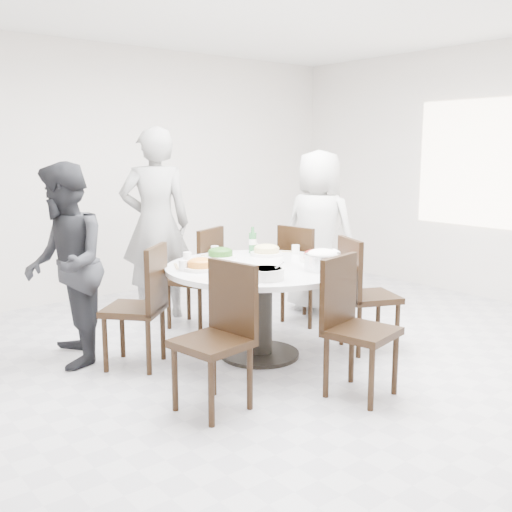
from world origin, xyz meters
TOP-DOWN VIEW (x-y plane):
  - floor at (0.00, 0.00)m, footprint 6.00×6.00m
  - wall_back at (0.00, 3.00)m, footprint 6.00×0.01m
  - wall_right at (3.00, 0.00)m, footprint 0.01×6.00m
  - window at (2.98, 0.00)m, footprint 0.04×2.20m
  - dining_table at (-0.21, 0.29)m, footprint 1.50×1.50m
  - chair_ne at (0.77, 0.76)m, footprint 0.47×0.47m
  - chair_n at (-0.17, 1.32)m, footprint 0.56×0.56m
  - chair_nw at (-1.10, 0.73)m, footprint 0.59×0.59m
  - chair_sw at (-1.10, -0.30)m, footprint 0.48×0.48m
  - chair_s at (-0.19, -0.75)m, footprint 0.50×0.50m
  - chair_se at (0.60, -0.16)m, footprint 0.55×0.55m
  - diner_right at (1.13, 0.98)m, footprint 0.74×0.93m
  - diner_middle at (-0.27, 1.83)m, footprint 0.81×0.69m
  - diner_left at (-1.47, 1.11)m, footprint 0.81×0.91m
  - dish_greens at (-0.28, 0.74)m, footprint 0.27×0.27m
  - dish_pale at (0.13, 0.62)m, footprint 0.28×0.28m
  - dish_orange at (-0.67, 0.44)m, footprint 0.26×0.26m
  - dish_redbrown at (0.27, 0.13)m, footprint 0.29×0.29m
  - dish_tofu at (-0.61, 0.09)m, footprint 0.27×0.27m
  - rice_bowl at (0.05, -0.14)m, footprint 0.28×0.28m
  - soup_bowl at (-0.49, -0.12)m, footprint 0.26×0.26m
  - beverage_bottle at (0.11, 0.78)m, footprint 0.07×0.07m
  - tea_cups at (-0.22, 0.93)m, footprint 0.07×0.07m
  - chopsticks at (-0.18, 0.92)m, footprint 0.24×0.04m

SIDE VIEW (x-z plane):
  - floor at x=0.00m, z-range -0.01..0.01m
  - dining_table at x=-0.21m, z-range 0.00..0.75m
  - chair_ne at x=0.77m, z-range 0.00..0.95m
  - chair_n at x=-0.17m, z-range 0.00..0.95m
  - chair_nw at x=-1.10m, z-range 0.00..0.95m
  - chair_sw at x=-1.10m, z-range 0.00..0.95m
  - chair_s at x=-0.19m, z-range 0.00..0.95m
  - chair_se at x=0.60m, z-range 0.00..0.95m
  - chopsticks at x=-0.18m, z-range 0.75..0.76m
  - dish_greens at x=-0.28m, z-range 0.75..0.82m
  - dish_orange at x=-0.67m, z-range 0.75..0.82m
  - dish_tofu at x=-0.61m, z-range 0.75..0.82m
  - diner_left at x=-1.47m, z-range 0.00..1.57m
  - dish_redbrown at x=0.27m, z-range 0.75..0.82m
  - dish_pale at x=0.13m, z-range 0.75..0.83m
  - soup_bowl at x=-0.49m, z-range 0.75..0.83m
  - tea_cups at x=-0.22m, z-range 0.75..0.83m
  - rice_bowl at x=0.05m, z-range 0.75..0.87m
  - diner_right at x=1.13m, z-range 0.00..1.65m
  - beverage_bottle at x=0.11m, z-range 0.75..0.98m
  - diner_middle at x=-0.27m, z-range 0.00..1.87m
  - wall_back at x=0.00m, z-range 0.00..2.80m
  - wall_right at x=3.00m, z-range 0.00..2.80m
  - window at x=2.98m, z-range 0.80..2.20m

